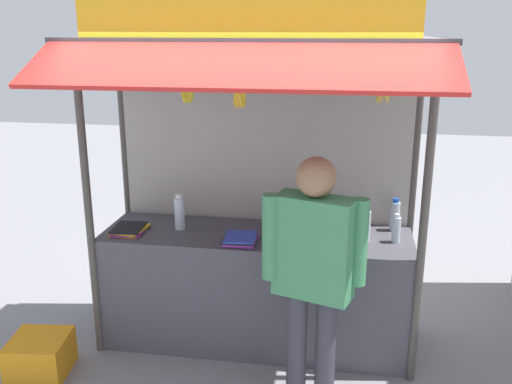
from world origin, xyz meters
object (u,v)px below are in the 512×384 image
at_px(water_bottle_back_right, 396,229).
at_px(banana_bunch_inner_left, 383,89).
at_px(water_bottle_front_right, 320,217).
at_px(magazine_stack_center, 277,234).
at_px(water_bottle_rear_center, 180,213).
at_px(magazine_stack_mid_left, 129,229).
at_px(banana_bunch_rightmost, 239,96).
at_px(magazine_stack_far_right, 240,239).
at_px(plastic_crate, 40,356).
at_px(banana_bunch_inner_right, 187,93).
at_px(water_bottle_back_left, 273,216).
at_px(water_bottle_right, 395,216).
at_px(vendor_person, 313,264).
at_px(water_bottle_far_left, 366,225).

xyz_separation_m(water_bottle_back_right, banana_bunch_inner_left, (-0.19, -0.46, 1.10)).
xyz_separation_m(water_bottle_front_right, magazine_stack_center, (-0.33, -0.12, -0.12)).
distance_m(water_bottle_back_right, water_bottle_rear_center, 1.72).
xyz_separation_m(magazine_stack_mid_left, banana_bunch_rightmost, (0.98, -0.35, 1.13)).
relative_size(magazine_stack_far_right, banana_bunch_rightmost, 0.94).
height_order(water_bottle_back_right, plastic_crate, water_bottle_back_right).
xyz_separation_m(water_bottle_front_right, banana_bunch_inner_right, (-0.90, -0.55, 1.02)).
relative_size(water_bottle_rear_center, banana_bunch_inner_right, 1.00).
bearing_deg(water_bottle_rear_center, water_bottle_back_left, 11.05).
height_order(water_bottle_right, water_bottle_back_left, water_bottle_right).
distance_m(magazine_stack_far_right, vendor_person, 0.85).
distance_m(magazine_stack_center, plastic_crate, 2.02).
distance_m(magazine_stack_mid_left, magazine_stack_far_right, 0.92).
xyz_separation_m(banana_bunch_inner_left, banana_bunch_inner_right, (-1.29, 0.00, -0.05)).
relative_size(water_bottle_front_right, plastic_crate, 0.71).
xyz_separation_m(water_bottle_right, water_bottle_back_left, (-0.97, -0.10, -0.02)).
bearing_deg(water_bottle_front_right, magazine_stack_center, -159.84).
bearing_deg(water_bottle_back_left, water_bottle_back_right, -9.85).
height_order(water_bottle_back_right, magazine_stack_center, water_bottle_back_right).
height_order(water_bottle_right, banana_bunch_rightmost, banana_bunch_rightmost).
relative_size(banana_bunch_inner_left, vendor_person, 0.15).
bearing_deg(water_bottle_back_left, banana_bunch_rightmost, -103.70).
xyz_separation_m(water_bottle_back_right, plastic_crate, (-2.62, -0.73, -0.91)).
height_order(magazine_stack_center, banana_bunch_inner_right, banana_bunch_inner_right).
height_order(water_bottle_back_left, magazine_stack_far_right, water_bottle_back_left).
relative_size(water_bottle_back_left, magazine_stack_center, 0.86).
height_order(water_bottle_front_right, banana_bunch_inner_right, banana_bunch_inner_right).
bearing_deg(plastic_crate, magazine_stack_center, 22.26).
height_order(magazine_stack_far_right, banana_bunch_rightmost, banana_bunch_rightmost).
height_order(banana_bunch_inner_left, plastic_crate, banana_bunch_inner_left).
bearing_deg(water_bottle_right, water_bottle_rear_center, -172.00).
bearing_deg(water_bottle_rear_center, plastic_crate, -140.04).
bearing_deg(water_bottle_right, banana_bunch_inner_right, -153.99).
xyz_separation_m(magazine_stack_far_right, banana_bunch_inner_left, (0.99, -0.27, 1.18)).
bearing_deg(magazine_stack_far_right, vendor_person, -45.16).
xyz_separation_m(magazine_stack_center, banana_bunch_inner_right, (-0.57, -0.43, 1.14)).
height_order(banana_bunch_rightmost, banana_bunch_inner_right, same).
bearing_deg(banana_bunch_inner_left, water_bottle_right, 74.81).
relative_size(magazine_stack_mid_left, magazine_stack_far_right, 1.06).
distance_m(water_bottle_rear_center, banana_bunch_inner_right, 1.15).
bearing_deg(water_bottle_back_left, magazine_stack_far_right, -120.42).
distance_m(water_bottle_back_right, vendor_person, 0.98).
relative_size(water_bottle_back_right, magazine_stack_mid_left, 0.71).
bearing_deg(magazine_stack_far_right, water_bottle_far_left, 11.42).
distance_m(banana_bunch_inner_left, banana_bunch_inner_right, 1.29).
bearing_deg(water_bottle_back_left, water_bottle_front_right, -12.07).
bearing_deg(magazine_stack_far_right, magazine_stack_mid_left, 175.57).
xyz_separation_m(water_bottle_back_left, magazine_stack_mid_left, (-1.13, -0.28, -0.08)).
distance_m(water_bottle_right, water_bottle_rear_center, 1.74).
bearing_deg(water_bottle_back_left, water_bottle_far_left, -12.54).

